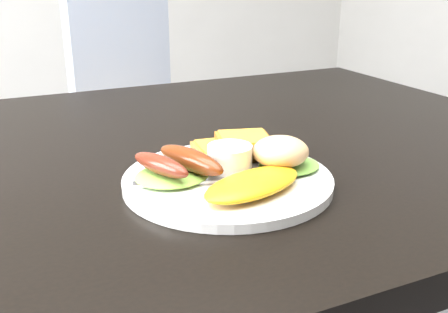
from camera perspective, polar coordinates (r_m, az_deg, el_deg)
name	(u,v)px	position (r m, az deg, el deg)	size (l,w,h in m)	color
dining_table	(162,161)	(0.74, -6.77, -0.52)	(1.20, 0.80, 0.04)	black
dining_chair	(142,153)	(1.62, -8.90, 0.41)	(0.39, 0.39, 0.05)	tan
plate	(228,180)	(0.60, 0.40, -2.61)	(0.24, 0.24, 0.01)	white
lettuce_left	(172,175)	(0.60, -5.64, -2.04)	(0.09, 0.08, 0.01)	#5F9D36
lettuce_right	(289,165)	(0.63, 7.08, -0.96)	(0.08, 0.07, 0.01)	#669C37
omelette	(253,184)	(0.56, 3.16, -3.00)	(0.13, 0.06, 0.02)	yellow
sausage_a	(161,165)	(0.58, -6.92, -0.90)	(0.02, 0.09, 0.02)	maroon
sausage_b	(190,160)	(0.59, -3.68, -0.35)	(0.03, 0.11, 0.03)	#5D2516
ramekin	(230,158)	(0.61, 0.64, -0.18)	(0.05, 0.05, 0.03)	white
toast_a	(225,151)	(0.66, 0.06, 0.57)	(0.07, 0.07, 0.01)	#955225
toast_b	(244,142)	(0.66, 2.22, 1.59)	(0.07, 0.07, 0.01)	brown
potato_salad	(281,152)	(0.61, 6.18, 0.54)	(0.07, 0.06, 0.04)	#EFEEAD
fork	(206,181)	(0.58, -1.97, -2.64)	(0.16, 0.01, 0.00)	#ADAFB7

